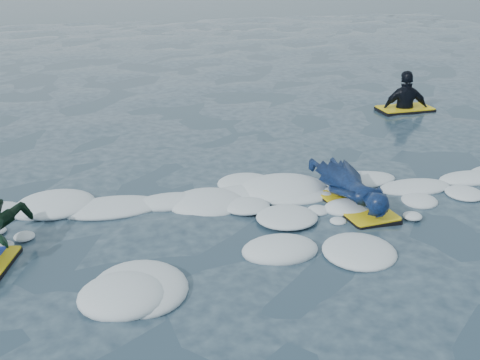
# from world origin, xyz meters

# --- Properties ---
(ground) EXTENTS (120.00, 120.00, 0.00)m
(ground) POSITION_xyz_m (0.00, 0.00, 0.00)
(ground) COLOR #173038
(ground) RESTS_ON ground
(foam_band) EXTENTS (12.00, 3.10, 0.30)m
(foam_band) POSITION_xyz_m (0.00, 1.03, 0.00)
(foam_band) COLOR silver
(foam_band) RESTS_ON ground
(prone_woman_unit) EXTENTS (0.78, 1.81, 0.47)m
(prone_woman_unit) POSITION_xyz_m (2.25, 1.07, 0.24)
(prone_woman_unit) COLOR black
(prone_woman_unit) RESTS_ON ground
(waiting_rider_unit) EXTENTS (1.15, 0.66, 1.69)m
(waiting_rider_unit) POSITION_xyz_m (5.25, 5.16, 0.00)
(waiting_rider_unit) COLOR black
(waiting_rider_unit) RESTS_ON ground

